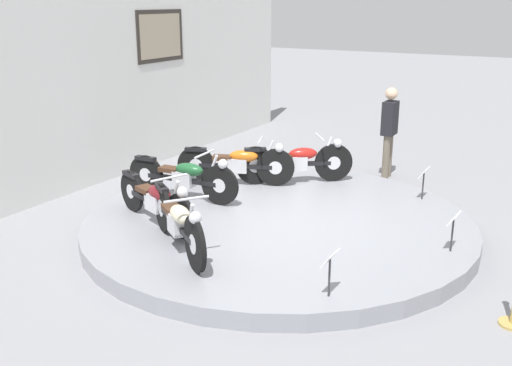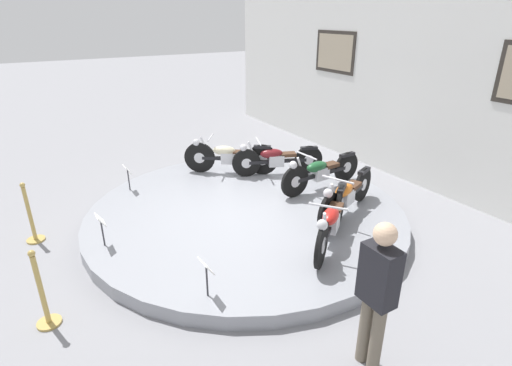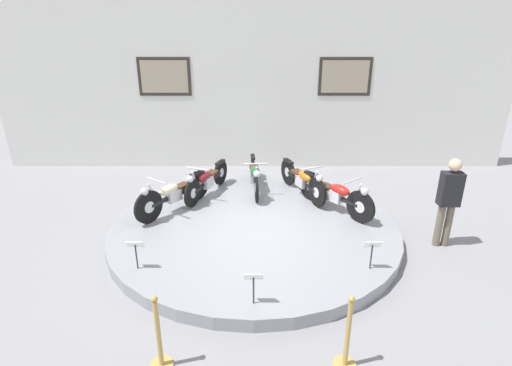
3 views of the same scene
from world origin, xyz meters
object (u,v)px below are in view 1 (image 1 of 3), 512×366
(info_placard_front_left, at_px, (330,264))
(info_placard_front_centre, at_px, (453,223))
(motorcycle_red, at_px, (297,160))
(visitor_standing, at_px, (389,127))
(info_placard_front_right, at_px, (424,177))
(motorcycle_cream, at_px, (178,221))
(motorcycle_maroon, at_px, (156,199))
(motorcycle_green, at_px, (184,176))
(motorcycle_orange, at_px, (238,162))

(info_placard_front_left, bearing_deg, info_placard_front_centre, -24.74)
(motorcycle_red, xyz_separation_m, visitor_standing, (1.80, -1.00, 0.35))
(visitor_standing, bearing_deg, info_placard_front_right, -145.94)
(info_placard_front_left, bearing_deg, motorcycle_cream, 85.02)
(motorcycle_red, bearing_deg, motorcycle_maroon, 163.44)
(motorcycle_cream, relative_size, visitor_standing, 0.98)
(info_placard_front_centre, bearing_deg, motorcycle_green, 89.96)
(motorcycle_cream, relative_size, motorcycle_red, 1.02)
(info_placard_front_left, bearing_deg, visitor_standing, 11.64)
(motorcycle_maroon, relative_size, info_placard_front_centre, 3.59)
(motorcycle_green, xyz_separation_m, info_placard_front_right, (1.84, -3.23, -0.01))
(motorcycle_green, height_order, info_placard_front_right, motorcycle_green)
(motorcycle_maroon, bearing_deg, motorcycle_cream, -125.65)
(motorcycle_orange, distance_m, info_placard_front_right, 3.01)
(motorcycle_red, xyz_separation_m, info_placard_front_left, (-3.51, -2.09, -0.02))
(info_placard_front_left, height_order, info_placard_front_centre, same)
(motorcycle_red, relative_size, info_placard_front_centre, 3.16)
(motorcycle_red, bearing_deg, motorcycle_orange, 125.63)
(visitor_standing, bearing_deg, info_placard_front_left, -168.36)
(motorcycle_orange, xyz_separation_m, info_placard_front_right, (0.77, -2.91, -0.02))
(info_placard_front_centre, height_order, info_placard_front_right, same)
(motorcycle_cream, distance_m, motorcycle_green, 2.02)
(info_placard_front_left, distance_m, visitor_standing, 5.43)
(motorcycle_green, height_order, motorcycle_orange, motorcycle_orange)
(motorcycle_maroon, bearing_deg, info_placard_front_centre, -74.00)
(motorcycle_cream, distance_m, info_placard_front_right, 4.08)
(motorcycle_orange, height_order, visitor_standing, visitor_standing)
(motorcycle_green, height_order, info_placard_front_left, motorcycle_green)
(motorcycle_green, bearing_deg, motorcycle_cream, -145.67)
(motorcycle_red, distance_m, info_placard_front_right, 2.10)
(motorcycle_green, distance_m, visitor_standing, 4.08)
(motorcycle_red, bearing_deg, visitor_standing, -29.09)
(motorcycle_cream, xyz_separation_m, info_placard_front_right, (3.51, -2.09, -0.03))
(info_placard_front_left, xyz_separation_m, info_placard_front_centre, (1.84, -0.85, 0.00))
(info_placard_front_right, xyz_separation_m, visitor_standing, (1.62, 1.09, 0.37))
(info_placard_front_right, bearing_deg, visitor_standing, 34.06)
(info_placard_front_centre, bearing_deg, motorcycle_orange, 74.01)
(motorcycle_cream, relative_size, info_placard_front_centre, 3.24)
(motorcycle_green, height_order, visitor_standing, visitor_standing)
(info_placard_front_centre, bearing_deg, motorcycle_maroon, 106.00)
(visitor_standing, bearing_deg, motorcycle_maroon, 158.20)
(motorcycle_orange, distance_m, info_placard_front_centre, 3.91)
(motorcycle_green, xyz_separation_m, info_placard_front_centre, (-0.00, -4.08, -0.01))
(motorcycle_cream, bearing_deg, info_placard_front_centre, -60.54)
(motorcycle_maroon, xyz_separation_m, motorcycle_red, (2.74, -0.81, 0.02))
(motorcycle_red, bearing_deg, motorcycle_green, 145.60)
(motorcycle_orange, xyz_separation_m, info_placard_front_left, (-2.92, -2.91, -0.02))
(motorcycle_cream, height_order, visitor_standing, visitor_standing)
(motorcycle_green, relative_size, visitor_standing, 1.17)
(motorcycle_cream, xyz_separation_m, motorcycle_red, (3.32, 0.00, -0.00))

